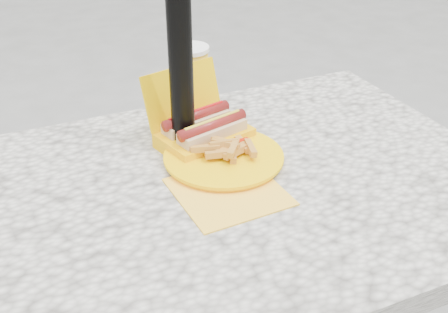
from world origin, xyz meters
name	(u,v)px	position (x,y,z in m)	size (l,w,h in m)	color
picnic_table	(214,230)	(0.00, 0.00, 0.64)	(1.20, 0.80, 0.75)	beige
hotdog_box	(203,129)	(0.05, 0.17, 0.79)	(0.23, 0.21, 0.16)	#FFC400
fries_plate	(224,159)	(0.05, 0.07, 0.76)	(0.27, 0.34, 0.05)	yellow
soda_cup	(191,81)	(0.08, 0.32, 0.84)	(0.09, 0.09, 0.17)	yellow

